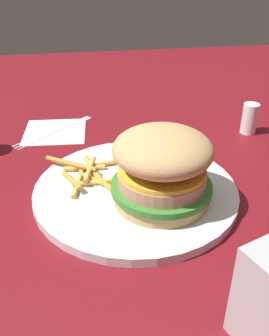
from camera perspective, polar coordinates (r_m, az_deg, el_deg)
The scene contains 7 objects.
ground_plane at distance 0.53m, azimuth -0.10°, elevation -3.07°, with size 1.60×1.60×0.00m, color maroon.
plate at distance 0.51m, azimuth 0.00°, elevation -3.45°, with size 0.28×0.28×0.01m, color silver.
sandwich at distance 0.46m, azimuth 4.23°, elevation 0.22°, with size 0.13×0.13×0.10m.
fries_pile at distance 0.53m, azimuth -6.88°, elevation -0.93°, with size 0.12×0.10×0.01m.
napkin at distance 0.71m, azimuth -11.98°, elevation 5.46°, with size 0.11×0.11×0.00m, color white.
fork at distance 0.71m, azimuth -12.10°, elevation 5.60°, with size 0.14×0.12×0.00m.
salt_shaker at distance 0.71m, azimuth 17.08°, elevation 7.20°, with size 0.03×0.03×0.06m, color white.
Camera 1 is at (-0.07, -0.44, 0.30)m, focal length 40.15 mm.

